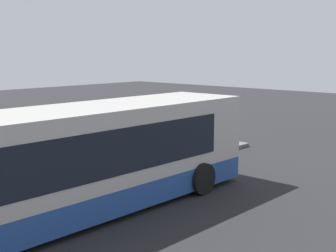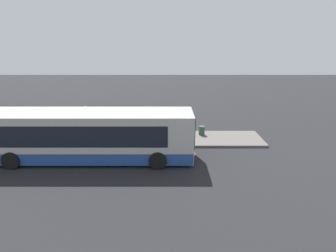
{
  "view_description": "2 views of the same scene",
  "coord_description": "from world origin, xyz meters",
  "px_view_note": "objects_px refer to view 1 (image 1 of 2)",
  "views": [
    {
      "loc": [
        -8.35,
        -10.07,
        4.4
      ],
      "look_at": [
        3.22,
        0.53,
        1.89
      ],
      "focal_mm": 50.0,
      "sensor_mm": 36.0,
      "label": 1
    },
    {
      "loc": [
        3.29,
        -14.5,
        6.84
      ],
      "look_at": [
        3.22,
        0.53,
        1.89
      ],
      "focal_mm": 28.0,
      "sensor_mm": 36.0,
      "label": 2
    }
  ],
  "objects_px": {
    "bus_lead": "(60,167)",
    "passenger_boarding": "(12,151)",
    "trash_bin": "(153,143)",
    "suitcase": "(129,162)",
    "passenger_waiting": "(115,146)"
  },
  "relations": [
    {
      "from": "bus_lead",
      "to": "trash_bin",
      "type": "bearing_deg",
      "value": 27.35
    },
    {
      "from": "bus_lead",
      "to": "trash_bin",
      "type": "relative_size",
      "value": 19.47
    },
    {
      "from": "passenger_waiting",
      "to": "trash_bin",
      "type": "bearing_deg",
      "value": -95.18
    },
    {
      "from": "bus_lead",
      "to": "passenger_waiting",
      "type": "distance_m",
      "value": 4.39
    },
    {
      "from": "bus_lead",
      "to": "suitcase",
      "type": "bearing_deg",
      "value": 24.56
    },
    {
      "from": "bus_lead",
      "to": "trash_bin",
      "type": "xyz_separation_m",
      "value": [
        7.36,
        3.81,
        -0.97
      ]
    },
    {
      "from": "bus_lead",
      "to": "passenger_boarding",
      "type": "height_order",
      "value": "bus_lead"
    },
    {
      "from": "passenger_boarding",
      "to": "passenger_waiting",
      "type": "distance_m",
      "value": 3.44
    },
    {
      "from": "bus_lead",
      "to": "passenger_boarding",
      "type": "xyz_separation_m",
      "value": [
        0.94,
        4.13,
        -0.35
      ]
    },
    {
      "from": "passenger_boarding",
      "to": "trash_bin",
      "type": "xyz_separation_m",
      "value": [
        6.42,
        -0.32,
        -0.62
      ]
    },
    {
      "from": "bus_lead",
      "to": "passenger_boarding",
      "type": "bearing_deg",
      "value": 77.16
    },
    {
      "from": "passenger_boarding",
      "to": "trash_bin",
      "type": "distance_m",
      "value": 6.46
    },
    {
      "from": "bus_lead",
      "to": "suitcase",
      "type": "relative_size",
      "value": 12.85
    },
    {
      "from": "passenger_waiting",
      "to": "trash_bin",
      "type": "distance_m",
      "value": 3.98
    },
    {
      "from": "bus_lead",
      "to": "passenger_waiting",
      "type": "xyz_separation_m",
      "value": [
        3.79,
        2.19,
        -0.32
      ]
    }
  ]
}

